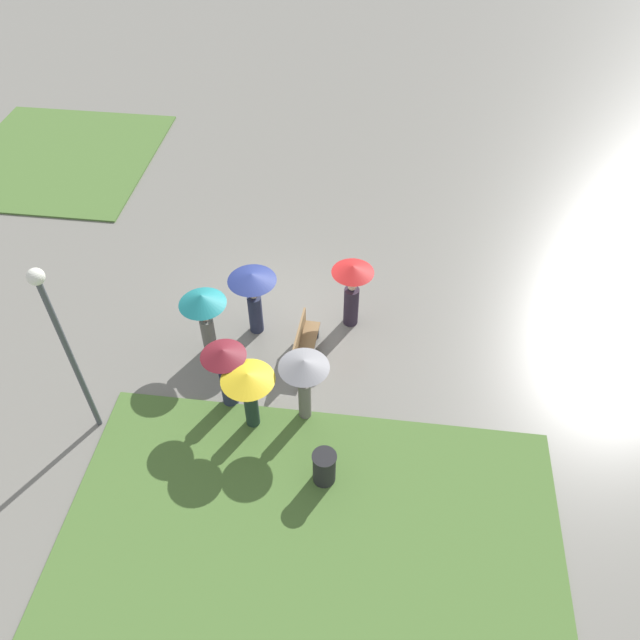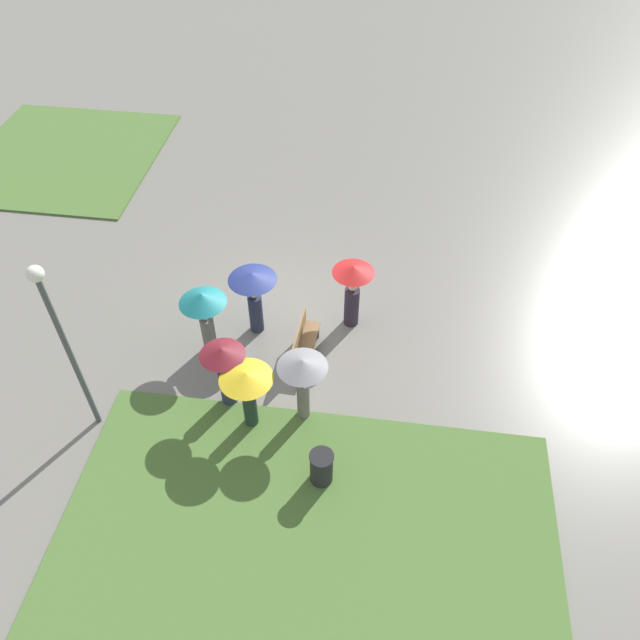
{
  "view_description": "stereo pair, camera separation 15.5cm",
  "coord_description": "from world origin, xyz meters",
  "px_view_note": "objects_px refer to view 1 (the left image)",
  "views": [
    {
      "loc": [
        -11.1,
        -2.51,
        11.64
      ],
      "look_at": [
        -0.71,
        -1.22,
        0.88
      ],
      "focal_mm": 35.0,
      "sensor_mm": 36.0,
      "label": 1
    },
    {
      "loc": [
        -11.08,
        -2.67,
        11.64
      ],
      "look_at": [
        -0.71,
        -1.22,
        0.88
      ],
      "focal_mm": 35.0,
      "sensor_mm": 36.0,
      "label": 2
    }
  ],
  "objects_px": {
    "crowd_person_red": "(352,286)",
    "crowd_person_navy": "(253,290)",
    "park_bench": "(304,343)",
    "crowd_person_maroon": "(225,368)",
    "crowd_person_teal": "(204,309)",
    "trash_bin": "(324,468)",
    "crowd_person_yellow": "(249,387)",
    "crowd_person_grey": "(304,374)",
    "lamp_post": "(61,335)"
  },
  "relations": [
    {
      "from": "trash_bin",
      "to": "crowd_person_grey",
      "type": "distance_m",
      "value": 1.97
    },
    {
      "from": "trash_bin",
      "to": "crowd_person_maroon",
      "type": "relative_size",
      "value": 0.5
    },
    {
      "from": "crowd_person_maroon",
      "to": "crowd_person_red",
      "type": "relative_size",
      "value": 0.96
    },
    {
      "from": "crowd_person_teal",
      "to": "crowd_person_navy",
      "type": "height_order",
      "value": "crowd_person_navy"
    },
    {
      "from": "park_bench",
      "to": "crowd_person_teal",
      "type": "height_order",
      "value": "crowd_person_teal"
    },
    {
      "from": "crowd_person_red",
      "to": "crowd_person_navy",
      "type": "bearing_deg",
      "value": 13.75
    },
    {
      "from": "lamp_post",
      "to": "crowd_person_yellow",
      "type": "height_order",
      "value": "lamp_post"
    },
    {
      "from": "crowd_person_maroon",
      "to": "crowd_person_teal",
      "type": "distance_m",
      "value": 1.76
    },
    {
      "from": "crowd_person_teal",
      "to": "crowd_person_navy",
      "type": "relative_size",
      "value": 0.99
    },
    {
      "from": "crowd_person_red",
      "to": "crowd_person_navy",
      "type": "xyz_separation_m",
      "value": [
        -0.56,
        2.36,
        0.12
      ]
    },
    {
      "from": "crowd_person_yellow",
      "to": "crowd_person_maroon",
      "type": "xyz_separation_m",
      "value": [
        0.52,
        0.63,
        -0.1
      ]
    },
    {
      "from": "trash_bin",
      "to": "crowd_person_yellow",
      "type": "relative_size",
      "value": 0.52
    },
    {
      "from": "trash_bin",
      "to": "crowd_person_red",
      "type": "distance_m",
      "value": 4.71
    },
    {
      "from": "crowd_person_grey",
      "to": "crowd_person_red",
      "type": "relative_size",
      "value": 1.01
    },
    {
      "from": "trash_bin",
      "to": "crowd_person_grey",
      "type": "relative_size",
      "value": 0.47
    },
    {
      "from": "lamp_post",
      "to": "crowd_person_grey",
      "type": "xyz_separation_m",
      "value": [
        0.78,
        -4.55,
        -1.44
      ]
    },
    {
      "from": "lamp_post",
      "to": "crowd_person_maroon",
      "type": "bearing_deg",
      "value": -71.5
    },
    {
      "from": "trash_bin",
      "to": "crowd_person_teal",
      "type": "xyz_separation_m",
      "value": [
        3.25,
        3.22,
        0.95
      ]
    },
    {
      "from": "crowd_person_maroon",
      "to": "crowd_person_navy",
      "type": "height_order",
      "value": "crowd_person_navy"
    },
    {
      "from": "crowd_person_red",
      "to": "crowd_person_yellow",
      "type": "bearing_deg",
      "value": 61.84
    },
    {
      "from": "crowd_person_maroon",
      "to": "crowd_person_teal",
      "type": "bearing_deg",
      "value": 116.17
    },
    {
      "from": "park_bench",
      "to": "crowd_person_teal",
      "type": "distance_m",
      "value": 2.51
    },
    {
      "from": "trash_bin",
      "to": "crowd_person_yellow",
      "type": "height_order",
      "value": "crowd_person_yellow"
    },
    {
      "from": "crowd_person_maroon",
      "to": "crowd_person_navy",
      "type": "distance_m",
      "value": 2.36
    },
    {
      "from": "crowd_person_yellow",
      "to": "crowd_person_grey",
      "type": "xyz_separation_m",
      "value": [
        0.36,
        -1.12,
        0.14
      ]
    },
    {
      "from": "lamp_post",
      "to": "crowd_person_maroon",
      "type": "height_order",
      "value": "lamp_post"
    },
    {
      "from": "crowd_person_teal",
      "to": "trash_bin",
      "type": "bearing_deg",
      "value": 176.5
    },
    {
      "from": "crowd_person_maroon",
      "to": "crowd_person_teal",
      "type": "xyz_separation_m",
      "value": [
        1.53,
        0.85,
        0.17
      ]
    },
    {
      "from": "park_bench",
      "to": "crowd_person_red",
      "type": "height_order",
      "value": "crowd_person_red"
    },
    {
      "from": "trash_bin",
      "to": "crowd_person_yellow",
      "type": "distance_m",
      "value": 2.29
    },
    {
      "from": "crowd_person_red",
      "to": "crowd_person_teal",
      "type": "relative_size",
      "value": 1.02
    },
    {
      "from": "crowd_person_navy",
      "to": "trash_bin",
      "type": "bearing_deg",
      "value": 40.95
    },
    {
      "from": "park_bench",
      "to": "crowd_person_navy",
      "type": "bearing_deg",
      "value": 63.65
    },
    {
      "from": "crowd_person_maroon",
      "to": "crowd_person_navy",
      "type": "relative_size",
      "value": 0.96
    },
    {
      "from": "crowd_person_grey",
      "to": "crowd_person_yellow",
      "type": "bearing_deg",
      "value": 137.14
    },
    {
      "from": "crowd_person_yellow",
      "to": "crowd_person_maroon",
      "type": "bearing_deg",
      "value": -168.38
    },
    {
      "from": "lamp_post",
      "to": "park_bench",
      "type": "bearing_deg",
      "value": -59.06
    },
    {
      "from": "park_bench",
      "to": "lamp_post",
      "type": "bearing_deg",
      "value": 123.66
    },
    {
      "from": "crowd_person_red",
      "to": "lamp_post",
      "type": "bearing_deg",
      "value": 36.39
    },
    {
      "from": "crowd_person_yellow",
      "to": "crowd_person_red",
      "type": "bearing_deg",
      "value": 112.63
    },
    {
      "from": "crowd_person_teal",
      "to": "crowd_person_maroon",
      "type": "bearing_deg",
      "value": 160.94
    },
    {
      "from": "crowd_person_teal",
      "to": "park_bench",
      "type": "bearing_deg",
      "value": -135.89
    },
    {
      "from": "lamp_post",
      "to": "crowd_person_grey",
      "type": "distance_m",
      "value": 4.84
    },
    {
      "from": "crowd_person_grey",
      "to": "crowd_person_red",
      "type": "distance_m",
      "value": 3.17
    },
    {
      "from": "lamp_post",
      "to": "trash_bin",
      "type": "height_order",
      "value": "lamp_post"
    },
    {
      "from": "trash_bin",
      "to": "crowd_person_grey",
      "type": "bearing_deg",
      "value": 21.53
    },
    {
      "from": "crowd_person_yellow",
      "to": "crowd_person_maroon",
      "type": "relative_size",
      "value": 0.96
    },
    {
      "from": "crowd_person_yellow",
      "to": "crowd_person_teal",
      "type": "relative_size",
      "value": 0.94
    },
    {
      "from": "park_bench",
      "to": "crowd_person_maroon",
      "type": "bearing_deg",
      "value": 140.56
    },
    {
      "from": "crowd_person_maroon",
      "to": "crowd_person_grey",
      "type": "height_order",
      "value": "crowd_person_grey"
    }
  ]
}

